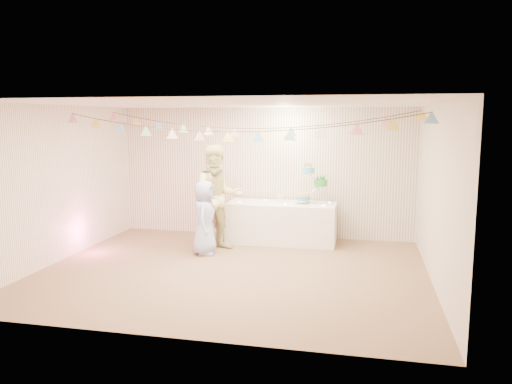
% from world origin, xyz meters
% --- Properties ---
extents(floor, '(6.00, 6.00, 0.00)m').
position_xyz_m(floor, '(0.00, 0.00, 0.00)').
color(floor, brown).
rests_on(floor, ground).
extents(ceiling, '(6.00, 6.00, 0.00)m').
position_xyz_m(ceiling, '(0.00, 0.00, 2.60)').
color(ceiling, silver).
rests_on(ceiling, ground).
extents(back_wall, '(6.00, 6.00, 0.00)m').
position_xyz_m(back_wall, '(0.00, 2.50, 1.30)').
color(back_wall, white).
rests_on(back_wall, ground).
extents(front_wall, '(6.00, 6.00, 0.00)m').
position_xyz_m(front_wall, '(0.00, -2.50, 1.30)').
color(front_wall, white).
rests_on(front_wall, ground).
extents(left_wall, '(5.00, 5.00, 0.00)m').
position_xyz_m(left_wall, '(-3.00, 0.00, 1.30)').
color(left_wall, white).
rests_on(left_wall, ground).
extents(right_wall, '(5.00, 5.00, 0.00)m').
position_xyz_m(right_wall, '(3.00, 0.00, 1.30)').
color(right_wall, white).
rests_on(right_wall, ground).
extents(table, '(2.07, 0.83, 0.78)m').
position_xyz_m(table, '(0.45, 1.99, 0.39)').
color(table, white).
rests_on(table, floor).
extents(cake_stand, '(0.64, 0.38, 0.72)m').
position_xyz_m(cake_stand, '(1.00, 2.04, 1.11)').
color(cake_stand, silver).
rests_on(cake_stand, table).
extents(cake_bottom, '(0.31, 0.31, 0.15)m').
position_xyz_m(cake_bottom, '(0.85, 1.98, 0.84)').
color(cake_bottom, '#2995C3').
rests_on(cake_bottom, cake_stand).
extents(cake_middle, '(0.27, 0.27, 0.22)m').
position_xyz_m(cake_middle, '(1.18, 2.13, 1.11)').
color(cake_middle, green).
rests_on(cake_middle, cake_stand).
extents(cake_top_tier, '(0.25, 0.25, 0.19)m').
position_xyz_m(cake_top_tier, '(0.94, 2.01, 1.38)').
color(cake_top_tier, '#4ABEEB').
rests_on(cake_top_tier, cake_stand).
extents(platter, '(0.32, 0.32, 0.02)m').
position_xyz_m(platter, '(-0.06, 1.94, 0.76)').
color(platter, white).
rests_on(platter, table).
extents(posy, '(0.13, 0.13, 0.14)m').
position_xyz_m(posy, '(0.42, 2.04, 0.82)').
color(posy, white).
rests_on(posy, table).
extents(person_adult_a, '(0.66, 0.75, 1.74)m').
position_xyz_m(person_adult_a, '(-0.73, 1.45, 0.87)').
color(person_adult_a, tan).
rests_on(person_adult_a, floor).
extents(person_adult_b, '(1.17, 1.10, 1.92)m').
position_xyz_m(person_adult_b, '(-0.60, 1.20, 0.96)').
color(person_adult_b, '#D5CB83').
rests_on(person_adult_b, floor).
extents(person_child, '(0.50, 0.69, 1.31)m').
position_xyz_m(person_child, '(-0.74, 0.87, 0.65)').
color(person_child, '#9DAFDE').
rests_on(person_child, floor).
extents(bunting_back, '(5.60, 1.10, 0.40)m').
position_xyz_m(bunting_back, '(0.00, 1.10, 2.35)').
color(bunting_back, pink).
rests_on(bunting_back, ceiling).
extents(bunting_front, '(5.60, 0.90, 0.36)m').
position_xyz_m(bunting_front, '(0.00, -0.20, 2.32)').
color(bunting_front, '#72A5E5').
rests_on(bunting_front, ceiling).
extents(tealight_0, '(0.04, 0.04, 0.03)m').
position_xyz_m(tealight_0, '(-0.35, 1.84, 0.79)').
color(tealight_0, '#FFD88C').
rests_on(tealight_0, table).
extents(tealight_1, '(0.04, 0.04, 0.03)m').
position_xyz_m(tealight_1, '(0.10, 2.17, 0.79)').
color(tealight_1, '#FFD88C').
rests_on(tealight_1, table).
extents(tealight_2, '(0.04, 0.04, 0.03)m').
position_xyz_m(tealight_2, '(0.55, 1.77, 0.79)').
color(tealight_2, '#FFD88C').
rests_on(tealight_2, table).
extents(tealight_3, '(0.04, 0.04, 0.03)m').
position_xyz_m(tealight_3, '(0.80, 2.21, 0.79)').
color(tealight_3, '#FFD88C').
rests_on(tealight_3, table).
extents(tealight_4, '(0.04, 0.04, 0.03)m').
position_xyz_m(tealight_4, '(1.27, 1.81, 0.79)').
color(tealight_4, '#FFD88C').
rests_on(tealight_4, table).
extents(tealight_5, '(0.04, 0.04, 0.03)m').
position_xyz_m(tealight_5, '(1.35, 2.14, 0.79)').
color(tealight_5, '#FFD88C').
rests_on(tealight_5, table).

